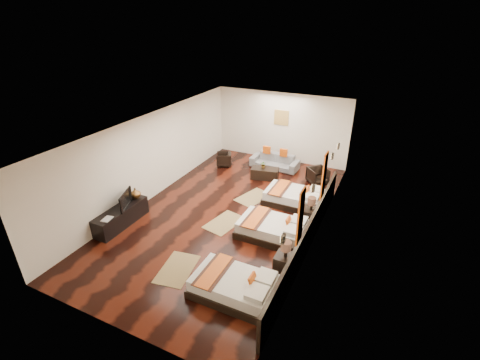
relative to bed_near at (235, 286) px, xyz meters
The scene contains 30 objects.
floor 3.42m from the bed_near, 119.79° to the left, with size 5.50×9.50×0.01m, color black.
ceiling 4.26m from the bed_near, 119.79° to the left, with size 5.50×9.50×0.01m, color white.
back_wall 7.98m from the bed_near, 102.39° to the left, with size 5.50×0.01×2.80m, color silver.
left_wall 5.46m from the bed_near, 146.34° to the left, with size 0.01×9.50×2.80m, color silver.
right_wall 3.35m from the bed_near, 70.35° to the left, with size 0.01×9.50×2.80m, color silver.
headboard_panel 2.39m from the bed_near, 64.78° to the left, with size 0.08×6.60×0.90m, color black.
bed_near is the anchor object (origin of this frame).
bed_mid 2.39m from the bed_near, 89.99° to the left, with size 1.90×1.19×0.72m.
bed_far 4.36m from the bed_near, 90.00° to the left, with size 1.86×1.17×0.71m.
nightstand_a 1.36m from the bed_near, 56.29° to the left, with size 0.45×0.45×0.90m.
nightstand_b 3.52m from the bed_near, 77.66° to the left, with size 0.45×0.45×0.88m.
jute_mat_near 1.65m from the bed_near, behind, with size 0.75×1.20×0.01m, color olive.
jute_mat_mid 2.86m from the bed_near, 122.51° to the left, with size 0.75×1.20×0.01m, color olive.
jute_mat_far 4.39m from the bed_near, 108.02° to the left, with size 0.75×1.20×0.01m, color olive.
tv_console 4.32m from the bed_near, 166.00° to the left, with size 0.50×1.80×0.55m, color black.
tv 4.34m from the bed_near, 164.23° to the left, with size 0.82×0.11×0.47m, color black.
book 4.23m from the bed_near, behind, with size 0.22×0.30×0.03m, color black.
figurine 4.56m from the bed_near, 157.57° to the left, with size 0.31×0.31×0.33m, color brown.
sofa 6.94m from the bed_near, 103.05° to the left, with size 1.90×0.74×0.55m, color slate.
armchair_left 7.05m from the bed_near, 119.85° to the left, with size 0.57×0.58×0.53m, color black.
armchair_right 6.17m from the bed_near, 87.15° to the left, with size 0.64×0.65×0.60m, color black.
coffee_table 5.92m from the bed_near, 105.35° to the left, with size 1.00×0.50×0.40m, color black.
table_plant 5.98m from the bed_near, 105.95° to the left, with size 0.23×0.20×0.26m, color #2A571D.
orange_panel_a 2.08m from the bed_near, 45.60° to the left, with size 0.04×0.40×1.30m, color #D86014.
orange_panel_b 3.72m from the bed_near, 72.35° to the left, with size 0.04×0.40×1.30m, color #D86014.
sconce_near 1.90m from the bed_near, ahead, with size 0.07×0.12×0.18m.
sconce_mid 2.88m from the bed_near, 64.90° to the left, with size 0.07×0.12×0.18m.
sconce_far 4.75m from the bed_near, 76.94° to the left, with size 0.07×0.12×0.18m.
sconce_lounge 5.59m from the bed_near, 79.12° to the left, with size 0.07×0.12×0.18m.
gold_artwork 8.03m from the bed_near, 102.42° to the left, with size 0.60×0.04×0.60m, color #AD873F.
Camera 1 is at (4.16, -7.91, 5.58)m, focal length 25.23 mm.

